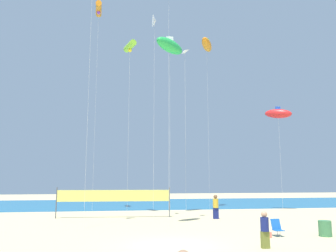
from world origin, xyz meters
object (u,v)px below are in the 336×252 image
at_px(volleyball_net, 114,197).
at_px(kite_orange_inflatable, 207,45).
at_px(kite_green_inflatable, 170,46).
at_px(beachgoer_navy_shirt, 265,228).
at_px(kite_white_diamond, 184,55).
at_px(beachgoer_mustard_shirt, 216,206).
at_px(trash_barrel, 325,228).
at_px(folding_beach_chair, 277,227).
at_px(kite_red_inflatable, 278,114).
at_px(kite_white_delta, 154,22).
at_px(beach_handbag, 268,235).
at_px(kite_orange_tube, 99,9).
at_px(kite_lime_tube, 130,47).

relative_size(volleyball_net, kite_orange_inflatable, 0.49).
bearing_deg(kite_green_inflatable, beachgoer_navy_shirt, -68.02).
bearing_deg(kite_white_diamond, beachgoer_mustard_shirt, 26.44).
relative_size(trash_barrel, kite_orange_inflatable, 0.04).
bearing_deg(volleyball_net, beachgoer_navy_shirt, -64.50).
bearing_deg(kite_white_diamond, folding_beach_chair, -64.16).
bearing_deg(folding_beach_chair, kite_green_inflatable, 99.31).
bearing_deg(trash_barrel, kite_red_inflatable, 70.36).
xyz_separation_m(beachgoer_navy_shirt, kite_white_delta, (-3.61, 11.41, 14.89)).
bearing_deg(beach_handbag, trash_barrel, -1.26).
distance_m(beachgoer_navy_shirt, folding_beach_chair, 3.73).
distance_m(kite_orange_tube, kite_red_inflatable, 21.41).
height_order(beachgoer_mustard_shirt, kite_lime_tube, kite_lime_tube).
distance_m(trash_barrel, volleyball_net, 15.77).
bearing_deg(beachgoer_navy_shirt, kite_white_delta, 124.43).
bearing_deg(beachgoer_mustard_shirt, kite_orange_tube, -106.09).
relative_size(beachgoer_mustard_shirt, kite_green_inflatable, 0.14).
bearing_deg(beachgoer_mustard_shirt, kite_white_diamond, -41.19).
bearing_deg(kite_lime_tube, volleyball_net, -124.02).
xyz_separation_m(kite_orange_inflatable, kite_red_inflatable, (6.53, -2.96, -8.12)).
distance_m(trash_barrel, kite_red_inflatable, 18.11).
height_order(beach_handbag, kite_orange_inflatable, kite_orange_inflatable).
height_order(beachgoer_navy_shirt, trash_barrel, beachgoer_navy_shirt).
distance_m(beachgoer_mustard_shirt, trash_barrel, 9.62).
relative_size(beachgoer_navy_shirt, kite_orange_tube, 0.08).
height_order(beach_handbag, kite_orange_tube, kite_orange_tube).
distance_m(volleyball_net, kite_lime_tube, 13.59).
height_order(kite_white_delta, kite_orange_tube, kite_orange_tube).
distance_m(kite_white_delta, kite_white_diamond, 4.04).
distance_m(beachgoer_navy_shirt, volleyball_net, 15.16).
bearing_deg(kite_white_delta, beach_handbag, -60.55).
bearing_deg(kite_green_inflatable, folding_beach_chair, -40.73).
distance_m(kite_green_inflatable, kite_lime_tube, 8.74).
xyz_separation_m(trash_barrel, kite_orange_inflatable, (-1.30, 17.63, 17.35)).
bearing_deg(kite_red_inflatable, beach_handbag, -120.14).
height_order(volleyball_net, kite_white_diamond, kite_white_diamond).
relative_size(beachgoer_navy_shirt, kite_orange_inflatable, 0.09).
bearing_deg(kite_white_diamond, kite_lime_tube, 128.08).
height_order(beachgoer_mustard_shirt, folding_beach_chair, beachgoer_mustard_shirt).
bearing_deg(trash_barrel, kite_orange_inflatable, 94.21).
bearing_deg(kite_white_delta, volleyball_net, 142.23).
relative_size(volleyball_net, kite_orange_tube, 0.43).
distance_m(volleyball_net, kite_orange_tube, 19.81).
bearing_deg(kite_white_delta, trash_barrel, -47.20).
bearing_deg(kite_lime_tube, folding_beach_chair, -58.67).
xyz_separation_m(volleyball_net, kite_orange_tube, (-1.97, 5.69, 18.88)).
relative_size(kite_orange_inflatable, kite_green_inflatable, 1.44).
relative_size(beachgoer_navy_shirt, kite_white_diamond, 0.12).
bearing_deg(kite_lime_tube, trash_barrel, -52.08).
bearing_deg(folding_beach_chair, kite_lime_tube, 81.37).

